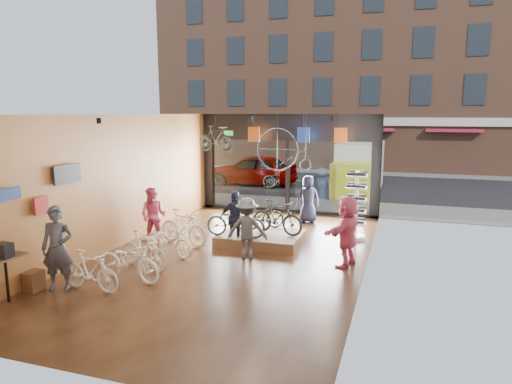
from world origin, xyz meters
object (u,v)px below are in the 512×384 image
at_px(hung_bike, 216,139).
at_px(display_bike_left, 236,221).
at_px(penny_farthing, 286,151).
at_px(floor_bike_2, 129,261).
at_px(customer_4, 308,199).
at_px(floor_bike_3, 144,250).
at_px(customer_0, 58,248).
at_px(display_platform, 261,238).
at_px(floor_bike_4, 168,240).
at_px(display_bike_right, 258,215).
at_px(display_bike_mid, 277,217).
at_px(street_car, 253,170).
at_px(floor_bike_1, 90,271).
at_px(floor_bike_5, 183,227).
at_px(customer_3, 247,229).
at_px(customer_1, 153,216).
at_px(sunglasses_rack, 356,205).
at_px(customer_2, 236,219).
at_px(customer_5, 347,231).
at_px(box_truck, 358,169).

bearing_deg(hung_bike, display_bike_left, -132.69).
distance_m(penny_farthing, hung_bike, 2.58).
relative_size(floor_bike_2, customer_4, 1.04).
xyz_separation_m(floor_bike_3, customer_0, (-1.03, -1.77, 0.46)).
xyz_separation_m(floor_bike_2, floor_bike_3, (-0.11, 0.81, 0.02)).
xyz_separation_m(display_platform, customer_0, (-3.12, -4.83, 0.79)).
relative_size(floor_bike_4, hung_bike, 1.05).
distance_m(display_platform, penny_farthing, 4.05).
bearing_deg(display_bike_right, display_bike_mid, -148.19).
distance_m(street_car, floor_bike_1, 15.28).
height_order(street_car, floor_bike_5, street_car).
distance_m(street_car, customer_3, 12.64).
relative_size(display_platform, customer_0, 1.28).
xyz_separation_m(display_bike_left, customer_3, (0.67, -0.92, 0.06)).
bearing_deg(customer_1, hung_bike, 77.51).
height_order(floor_bike_5, sunglasses_rack, sunglasses_rack).
bearing_deg(customer_2, street_car, -75.95).
bearing_deg(floor_bike_5, display_bike_mid, -53.82).
bearing_deg(floor_bike_5, customer_3, -90.41).
bearing_deg(floor_bike_2, display_bike_mid, -21.79).
height_order(display_bike_left, display_bike_mid, display_bike_mid).
distance_m(display_bike_mid, customer_5, 2.59).
height_order(display_bike_right, customer_3, customer_3).
bearing_deg(display_bike_right, customer_2, 135.50).
distance_m(customer_0, customer_1, 3.85).
xyz_separation_m(customer_0, sunglasses_rack, (5.74, 6.19, 0.11)).
relative_size(display_platform, customer_2, 1.48).
xyz_separation_m(floor_bike_4, customer_5, (4.68, 0.70, 0.47)).
xyz_separation_m(customer_3, customer_5, (2.58, 0.25, 0.09)).
xyz_separation_m(display_bike_mid, customer_2, (-1.08, -0.58, 0.00)).
xyz_separation_m(customer_0, customer_4, (3.91, 7.83, -0.10)).
height_order(customer_3, sunglasses_rack, sunglasses_rack).
relative_size(floor_bike_2, sunglasses_rack, 0.83).
xyz_separation_m(street_car, box_truck, (5.67, -1.00, 0.38)).
height_order(floor_bike_1, customer_5, customer_5).
relative_size(penny_farthing, hung_bike, 1.25).
bearing_deg(customer_0, customer_1, 69.46).
height_order(floor_bike_4, customer_2, customer_2).
relative_size(box_truck, display_platform, 2.54).
height_order(floor_bike_3, display_bike_mid, display_bike_mid).
bearing_deg(floor_bike_5, floor_bike_3, -163.76).
height_order(customer_1, penny_farthing, penny_farthing).
bearing_deg(customer_5, sunglasses_rack, -162.07).
xyz_separation_m(customer_1, customer_3, (3.13, -0.53, -0.02)).
distance_m(floor_bike_5, customer_2, 1.57).
bearing_deg(hung_bike, floor_bike_4, -156.91).
relative_size(display_platform, display_bike_right, 1.50).
height_order(floor_bike_4, floor_bike_5, floor_bike_5).
distance_m(customer_3, hung_bike, 5.43).
xyz_separation_m(street_car, display_platform, (3.80, -10.53, -0.67)).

